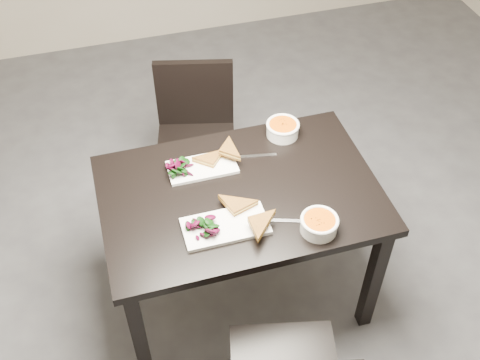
# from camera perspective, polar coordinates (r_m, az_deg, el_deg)

# --- Properties ---
(ground) EXTENTS (5.00, 5.00, 0.00)m
(ground) POSITION_cam_1_polar(r_m,az_deg,el_deg) (3.18, 3.95, -8.87)
(ground) COLOR #47474C
(ground) RESTS_ON ground
(table) EXTENTS (1.20, 0.80, 0.75)m
(table) POSITION_cam_1_polar(r_m,az_deg,el_deg) (2.59, 0.00, -2.62)
(table) COLOR black
(table) RESTS_ON ground
(chair_far) EXTENTS (0.51, 0.51, 0.85)m
(chair_far) POSITION_cam_1_polar(r_m,az_deg,el_deg) (3.23, -4.33, 4.92)
(chair_far) COLOR black
(chair_far) RESTS_ON ground
(plate_near) EXTENTS (0.35, 0.17, 0.02)m
(plate_near) POSITION_cam_1_polar(r_m,az_deg,el_deg) (2.37, -1.43, -4.54)
(plate_near) COLOR white
(plate_near) RESTS_ON table
(sandwich_near) EXTENTS (0.21, 0.18, 0.06)m
(sandwich_near) POSITION_cam_1_polar(r_m,az_deg,el_deg) (2.37, -0.02, -3.36)
(sandwich_near) COLOR #975F1F
(sandwich_near) RESTS_ON plate_near
(salad_near) EXTENTS (0.11, 0.10, 0.05)m
(salad_near) POSITION_cam_1_polar(r_m,az_deg,el_deg) (2.34, -3.82, -4.53)
(salad_near) COLOR black
(salad_near) RESTS_ON plate_near
(soup_bowl_near) EXTENTS (0.16, 0.16, 0.07)m
(soup_bowl_near) POSITION_cam_1_polar(r_m,az_deg,el_deg) (2.36, 7.74, -4.24)
(soup_bowl_near) COLOR white
(soup_bowl_near) RESTS_ON table
(cutlery_near) EXTENTS (0.18, 0.07, 0.00)m
(cutlery_near) POSITION_cam_1_polar(r_m,az_deg,el_deg) (2.41, 4.63, -3.99)
(cutlery_near) COLOR silver
(cutlery_near) RESTS_ON table
(plate_far) EXTENTS (0.31, 0.15, 0.02)m
(plate_far) POSITION_cam_1_polar(r_m,az_deg,el_deg) (2.61, -3.71, 1.26)
(plate_far) COLOR white
(plate_far) RESTS_ON table
(sandwich_far) EXTENTS (0.19, 0.19, 0.05)m
(sandwich_far) POSITION_cam_1_polar(r_m,az_deg,el_deg) (2.59, -2.27, 1.83)
(sandwich_far) COLOR #975F1F
(sandwich_far) RESTS_ON plate_far
(salad_far) EXTENTS (0.10, 0.09, 0.04)m
(salad_far) POSITION_cam_1_polar(r_m,az_deg,el_deg) (2.58, -5.90, 1.28)
(salad_far) COLOR black
(salad_far) RESTS_ON plate_far
(soup_bowl_far) EXTENTS (0.16, 0.16, 0.07)m
(soup_bowl_far) POSITION_cam_1_polar(r_m,az_deg,el_deg) (2.76, 4.19, 5.06)
(soup_bowl_far) COLOR white
(soup_bowl_far) RESTS_ON table
(cutlery_far) EXTENTS (0.18, 0.05, 0.00)m
(cutlery_far) POSITION_cam_1_polar(r_m,az_deg,el_deg) (2.67, 1.68, 2.39)
(cutlery_far) COLOR silver
(cutlery_far) RESTS_ON table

